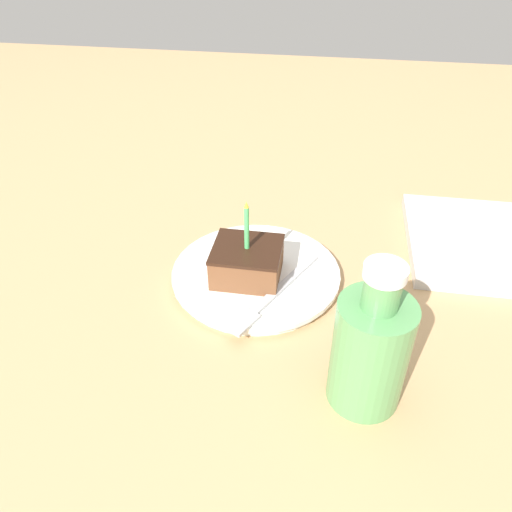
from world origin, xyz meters
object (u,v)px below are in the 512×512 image
object	(u,v)px
plate	(256,274)
fork	(271,297)
marble_board	(467,241)
bottle	(370,349)
cake_slice	(247,261)

from	to	relation	value
plate	fork	bearing A→B (deg)	-152.96
plate	fork	distance (m)	0.07
plate	marble_board	size ratio (longest dim) A/B	1.00
bottle	fork	bearing A→B (deg)	44.19
fork	bottle	distance (m)	0.18
plate	marble_board	world-z (taller)	marble_board
fork	marble_board	distance (m)	0.35
fork	bottle	world-z (taller)	bottle
cake_slice	fork	bearing A→B (deg)	-137.23
bottle	marble_board	size ratio (longest dim) A/B	0.75
plate	fork	world-z (taller)	fork
marble_board	fork	bearing A→B (deg)	124.09
plate	cake_slice	size ratio (longest dim) A/B	2.01
fork	bottle	bearing A→B (deg)	-135.81
plate	cake_slice	xyz separation A→B (m)	(-0.02, 0.01, 0.03)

